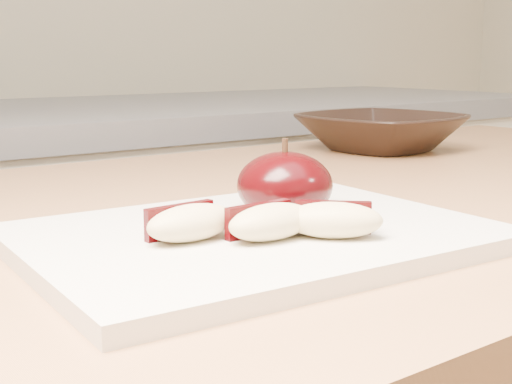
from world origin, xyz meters
TOP-DOWN VIEW (x-y plane):
  - cutting_board at (-0.03, 0.38)m, footprint 0.32×0.25m
  - apple_half at (0.02, 0.42)m, footprint 0.09×0.09m
  - apple_wedge_a at (-0.09, 0.38)m, footprint 0.07×0.04m
  - apple_wedge_b at (-0.04, 0.35)m, footprint 0.06×0.03m
  - apple_wedge_c at (-0.01, 0.33)m, footprint 0.07×0.07m
  - bowl at (0.40, 0.68)m, footprint 0.23×0.23m

SIDE VIEW (x-z plane):
  - cutting_board at x=-0.03m, z-range 0.90..0.91m
  - apple_wedge_a at x=-0.09m, z-range 0.91..0.94m
  - apple_wedge_b at x=-0.04m, z-range 0.91..0.94m
  - apple_wedge_c at x=-0.01m, z-range 0.91..0.94m
  - bowl at x=0.40m, z-range 0.90..0.95m
  - apple_half at x=0.02m, z-range 0.90..0.96m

